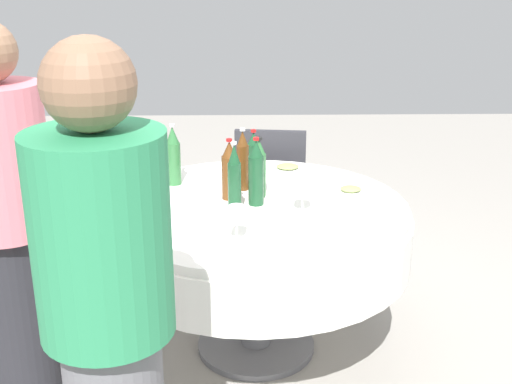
{
  "coord_description": "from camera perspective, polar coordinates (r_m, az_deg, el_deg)",
  "views": [
    {
      "loc": [
        0.05,
        2.72,
        1.77
      ],
      "look_at": [
        0.0,
        0.0,
        0.8
      ],
      "focal_mm": 45.78,
      "sensor_mm": 36.0,
      "label": 1
    }
  ],
  "objects": [
    {
      "name": "bottle_dark_green_right",
      "position": [
        3.16,
        -0.22,
        2.99
      ],
      "size": [
        0.06,
        0.06,
        0.26
      ],
      "color": "#194728",
      "rests_on": "dining_table"
    },
    {
      "name": "plate_west",
      "position": [
        2.8,
        -9.41,
        -1.88
      ],
      "size": [
        0.24,
        0.24,
        0.04
      ],
      "color": "white",
      "rests_on": "dining_table"
    },
    {
      "name": "plate_north",
      "position": [
        3.36,
        2.78,
        2.01
      ],
      "size": [
        0.25,
        0.25,
        0.04
      ],
      "color": "white",
      "rests_on": "dining_table"
    },
    {
      "name": "person_outer",
      "position": [
        1.76,
        -12.6,
        -12.39
      ],
      "size": [
        0.34,
        0.34,
        1.61
      ],
      "rotation": [
        0.0,
        0.0,
        -0.31
      ],
      "color": "slate",
      "rests_on": "ground_plane"
    },
    {
      "name": "bottle_brown_left",
      "position": [
        3.05,
        -1.17,
        2.7
      ],
      "size": [
        0.06,
        0.06,
        0.3
      ],
      "color": "#593314",
      "rests_on": "dining_table"
    },
    {
      "name": "bottle_green_near",
      "position": [
        2.96,
        0.28,
        2.02
      ],
      "size": [
        0.06,
        0.06,
        0.28
      ],
      "color": "#2D6B38",
      "rests_on": "dining_table"
    },
    {
      "name": "chair_left",
      "position": [
        3.84,
        1.34,
        0.68
      ],
      "size": [
        0.44,
        0.44,
        0.87
      ],
      "rotation": [
        0.0,
        0.0,
        3.02
      ],
      "color": "#2D2D33",
      "rests_on": "ground_plane"
    },
    {
      "name": "ground_plane",
      "position": [
        3.24,
        0.0,
        -13.39
      ],
      "size": [
        10.0,
        10.0,
        0.0
      ],
      "primitive_type": "plane",
      "color": "gray"
    },
    {
      "name": "chair_front",
      "position": [
        3.73,
        -16.47,
        -0.76
      ],
      "size": [
        0.55,
        0.55,
        0.87
      ],
      "rotation": [
        0.0,
        0.0,
        4.15
      ],
      "color": "#2D2D33",
      "rests_on": "ground_plane"
    },
    {
      "name": "wine_glass_right",
      "position": [
        2.5,
        -1.73,
        -2.12
      ],
      "size": [
        0.06,
        0.06,
        0.14
      ],
      "color": "white",
      "rests_on": "dining_table"
    },
    {
      "name": "spoon_inner",
      "position": [
        3.25,
        -4.53,
        1.22
      ],
      "size": [
        0.18,
        0.04,
        0.0
      ],
      "primitive_type": "cube",
      "rotation": [
        0.0,
        0.0,
        3.02
      ],
      "color": "silver",
      "rests_on": "dining_table"
    },
    {
      "name": "folded_napkin",
      "position": [
        2.72,
        10.37,
        -2.59
      ],
      "size": [
        0.2,
        0.2,
        0.02
      ],
      "primitive_type": "cube",
      "rotation": [
        0.0,
        0.0,
        -0.47
      ],
      "color": "white",
      "rests_on": "dining_table"
    },
    {
      "name": "wine_glass_inner",
      "position": [
        2.8,
        4.08,
        0.21
      ],
      "size": [
        0.07,
        0.07,
        0.14
      ],
      "color": "white",
      "rests_on": "dining_table"
    },
    {
      "name": "plate_south",
      "position": [
        3.06,
        8.26,
        0.02
      ],
      "size": [
        0.21,
        0.21,
        0.04
      ],
      "color": "white",
      "rests_on": "dining_table"
    },
    {
      "name": "person_rear",
      "position": [
        2.56,
        -20.75,
        -3.16
      ],
      "size": [
        0.34,
        0.34,
        1.59
      ],
      "rotation": [
        0.0,
        0.0,
        -1.07
      ],
      "color": "#26262B",
      "rests_on": "ground_plane"
    },
    {
      "name": "knife_near",
      "position": [
        2.46,
        3.5,
        -5.02
      ],
      "size": [
        0.16,
        0.11,
        0.0
      ],
      "primitive_type": "cube",
      "rotation": [
        0.0,
        0.0,
        5.68
      ],
      "color": "silver",
      "rests_on": "dining_table"
    },
    {
      "name": "bottle_dark_green_inner",
      "position": [
        2.86,
        -0.06,
        1.62
      ],
      "size": [
        0.07,
        0.07,
        0.31
      ],
      "color": "#194728",
      "rests_on": "dining_table"
    },
    {
      "name": "bottle_brown_outer",
      "position": [
        2.93,
        -2.33,
        1.83
      ],
      "size": [
        0.07,
        0.07,
        0.28
      ],
      "color": "#593314",
      "rests_on": "dining_table"
    },
    {
      "name": "bottle_green_rear",
      "position": [
        3.15,
        -7.24,
        3.09
      ],
      "size": [
        0.07,
        0.07,
        0.3
      ],
      "color": "#2D6B38",
      "rests_on": "dining_table"
    },
    {
      "name": "knife_outer",
      "position": [
        2.71,
        1.51,
        -2.55
      ],
      "size": [
        0.1,
        0.17,
        0.0
      ],
      "primitive_type": "cube",
      "rotation": [
        0.0,
        0.0,
        1.08
      ],
      "color": "silver",
      "rests_on": "dining_table"
    },
    {
      "name": "dining_table",
      "position": [
        2.96,
        0.0,
        -3.75
      ],
      "size": [
        1.39,
        1.39,
        0.74
      ],
      "color": "white",
      "rests_on": "ground_plane"
    },
    {
      "name": "bottle_dark_green_front",
      "position": [
        2.74,
        -1.9,
        0.96
      ],
      "size": [
        0.06,
        0.06,
        0.32
      ],
      "color": "#194728",
      "rests_on": "dining_table"
    }
  ]
}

